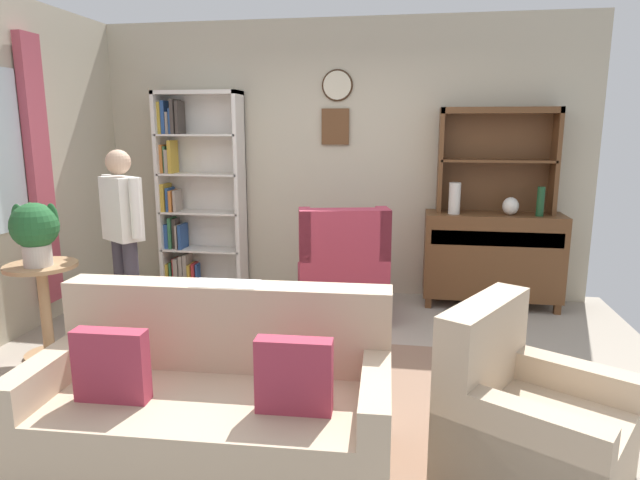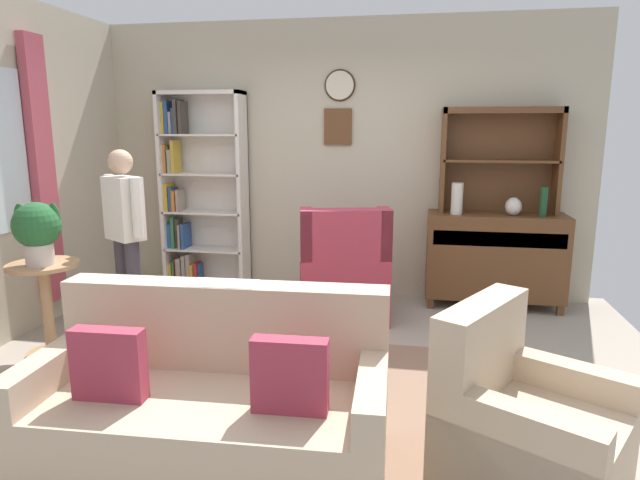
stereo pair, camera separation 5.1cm
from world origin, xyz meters
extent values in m
cube|color=#9E9384|center=(0.00, 0.00, -0.01)|extent=(5.40, 4.60, 0.02)
cube|color=#BCB299|center=(0.00, 2.13, 1.40)|extent=(5.00, 0.06, 2.80)
cylinder|color=beige|center=(-0.04, 2.08, 2.15)|extent=(0.28, 0.03, 0.28)
torus|color=#382314|center=(-0.04, 2.08, 2.15)|extent=(0.31, 0.02, 0.31)
cube|color=brown|center=(-0.05, 2.08, 1.74)|extent=(0.28, 0.03, 0.36)
cube|color=#B24756|center=(-2.44, 0.73, 1.35)|extent=(0.08, 0.24, 2.30)
cube|color=#846651|center=(0.20, -0.30, 0.00)|extent=(2.59, 1.95, 0.01)
cube|color=silver|center=(-1.89, 1.93, 1.05)|extent=(0.04, 0.30, 2.10)
cube|color=silver|center=(-1.03, 1.93, 1.05)|extent=(0.04, 0.30, 2.10)
cube|color=silver|center=(-1.46, 1.93, 2.08)|extent=(0.90, 0.30, 0.04)
cube|color=silver|center=(-1.46, 1.93, 0.02)|extent=(0.90, 0.30, 0.04)
cube|color=silver|center=(-1.46, 2.07, 1.05)|extent=(0.90, 0.01, 2.10)
cube|color=silver|center=(-1.46, 1.93, 0.44)|extent=(0.86, 0.30, 0.02)
cube|color=gold|center=(-1.85, 1.91, 0.17)|extent=(0.03, 0.18, 0.23)
cube|color=#337247|center=(-1.81, 1.91, 0.17)|extent=(0.02, 0.18, 0.25)
cube|color=#B22D33|center=(-1.78, 1.91, 0.20)|extent=(0.03, 0.17, 0.29)
cube|color=gray|center=(-1.74, 1.91, 0.20)|extent=(0.04, 0.24, 0.30)
cube|color=gray|center=(-1.69, 1.91, 0.21)|extent=(0.04, 0.21, 0.33)
cube|color=gray|center=(-1.64, 1.91, 0.22)|extent=(0.04, 0.21, 0.34)
cube|color=gold|center=(-1.60, 1.91, 0.17)|extent=(0.03, 0.22, 0.23)
cube|color=#B22D33|center=(-1.56, 1.91, 0.17)|extent=(0.03, 0.15, 0.24)
cube|color=#284C8C|center=(-1.53, 1.91, 0.17)|extent=(0.02, 0.11, 0.23)
cube|color=silver|center=(-1.46, 1.93, 0.85)|extent=(0.86, 0.30, 0.02)
cube|color=#284C8C|center=(-1.85, 1.91, 0.58)|extent=(0.04, 0.15, 0.26)
cube|color=#337247|center=(-1.80, 1.91, 0.62)|extent=(0.03, 0.17, 0.33)
cube|color=#3F3833|center=(-1.76, 1.91, 0.61)|extent=(0.04, 0.12, 0.32)
cube|color=gray|center=(-1.72, 1.91, 0.58)|extent=(0.02, 0.23, 0.26)
cube|color=#284C8C|center=(-1.68, 1.91, 0.59)|extent=(0.03, 0.22, 0.26)
cube|color=silver|center=(-1.46, 1.93, 1.25)|extent=(0.86, 0.30, 0.02)
cube|color=gold|center=(-1.85, 1.91, 1.00)|extent=(0.04, 0.22, 0.29)
cube|color=#284C8C|center=(-1.80, 1.91, 0.98)|extent=(0.03, 0.19, 0.25)
cube|color=#CC7233|center=(-1.76, 1.91, 0.97)|extent=(0.03, 0.22, 0.22)
cube|color=gray|center=(-1.72, 1.91, 0.97)|extent=(0.03, 0.20, 0.23)
cube|color=silver|center=(-1.46, 1.93, 1.66)|extent=(0.86, 0.30, 0.02)
cube|color=#CC7233|center=(-1.85, 1.91, 1.41)|extent=(0.03, 0.14, 0.29)
cube|color=#337247|center=(-1.82, 1.91, 1.40)|extent=(0.02, 0.12, 0.28)
cube|color=gray|center=(-1.79, 1.91, 1.38)|extent=(0.04, 0.18, 0.24)
cube|color=gold|center=(-1.75, 1.91, 1.43)|extent=(0.04, 0.20, 0.34)
cube|color=gold|center=(-1.85, 1.91, 1.83)|extent=(0.03, 0.14, 0.32)
cube|color=#284C8C|center=(-1.81, 1.91, 1.83)|extent=(0.04, 0.13, 0.34)
cube|color=gray|center=(-1.77, 1.91, 1.78)|extent=(0.03, 0.13, 0.22)
cube|color=#284C8C|center=(-1.73, 1.91, 1.80)|extent=(0.03, 0.16, 0.26)
cube|color=#3F3833|center=(-1.69, 1.91, 1.84)|extent=(0.03, 0.23, 0.35)
cube|color=#3F3833|center=(-1.65, 1.91, 1.83)|extent=(0.03, 0.20, 0.33)
cube|color=brown|center=(1.53, 1.86, 0.51)|extent=(1.30, 0.45, 0.82)
cube|color=brown|center=(0.93, 1.69, 0.05)|extent=(0.06, 0.06, 0.10)
cube|color=brown|center=(2.13, 1.69, 0.05)|extent=(0.06, 0.06, 0.10)
cube|color=brown|center=(0.93, 2.04, 0.05)|extent=(0.06, 0.06, 0.10)
cube|color=brown|center=(2.13, 2.04, 0.05)|extent=(0.06, 0.06, 0.10)
cube|color=#492C18|center=(1.53, 1.64, 0.71)|extent=(1.20, 0.01, 0.14)
cube|color=brown|center=(1.00, 1.94, 1.42)|extent=(0.04, 0.26, 1.00)
cube|color=brown|center=(2.06, 1.94, 1.42)|extent=(0.04, 0.26, 1.00)
cube|color=brown|center=(1.53, 1.94, 1.89)|extent=(1.10, 0.26, 0.06)
cube|color=brown|center=(1.53, 1.94, 1.42)|extent=(1.06, 0.26, 0.02)
cube|color=brown|center=(1.53, 2.06, 1.42)|extent=(1.10, 0.01, 1.00)
cylinder|color=beige|center=(1.14, 1.78, 1.07)|extent=(0.11, 0.11, 0.30)
ellipsoid|color=beige|center=(1.66, 1.79, 1.01)|extent=(0.15, 0.15, 0.17)
cylinder|color=#194223|center=(1.92, 1.77, 1.06)|extent=(0.07, 0.07, 0.28)
cube|color=#C6AD8E|center=(-0.24, -1.13, 0.21)|extent=(1.83, 0.92, 0.42)
cube|color=#C6AD8E|center=(-0.25, -0.81, 0.66)|extent=(1.81, 0.27, 0.48)
cube|color=#C6AD8E|center=(-1.07, -1.16, 0.30)|extent=(0.17, 0.85, 0.60)
cube|color=#C6AD8E|center=(0.59, -1.10, 0.30)|extent=(0.17, 0.85, 0.60)
cube|color=#A33347|center=(-0.69, -1.27, 0.60)|extent=(0.36, 0.11, 0.36)
cube|color=#A33347|center=(0.21, -1.23, 0.60)|extent=(0.36, 0.11, 0.36)
cube|color=white|center=(-0.25, -0.81, 0.90)|extent=(0.37, 0.19, 0.00)
cube|color=#C6AD8E|center=(1.37, -0.98, 0.20)|extent=(1.05, 1.04, 0.40)
cube|color=#C6AD8E|center=(1.11, -0.83, 0.64)|extent=(0.53, 0.74, 0.48)
cube|color=#C6AD8E|center=(1.22, -1.24, 0.28)|extent=(0.74, 0.51, 0.55)
cube|color=#C6AD8E|center=(1.53, -0.72, 0.28)|extent=(0.74, 0.51, 0.55)
cube|color=#A33347|center=(0.11, 1.33, 0.21)|extent=(0.94, 0.96, 0.42)
cube|color=#A33347|center=(0.18, 1.04, 0.74)|extent=(0.81, 0.37, 0.63)
cube|color=#A33347|center=(0.50, 1.15, 0.83)|extent=(0.16, 0.30, 0.44)
cube|color=#A33347|center=(-0.16, 1.00, 0.83)|extent=(0.16, 0.30, 0.44)
cylinder|color=#A87F56|center=(-1.99, 0.02, 0.72)|extent=(0.52, 0.52, 0.03)
cylinder|color=#A87F56|center=(-1.99, 0.02, 0.35)|extent=(0.08, 0.08, 0.70)
cylinder|color=#A87F56|center=(-1.99, 0.02, 0.01)|extent=(0.36, 0.36, 0.03)
cylinder|color=beige|center=(-1.96, -0.03, 0.81)|extent=(0.20, 0.20, 0.16)
sphere|color=#235B2D|center=(-1.96, -0.03, 1.03)|extent=(0.34, 0.34, 0.34)
ellipsoid|color=#235B2D|center=(-2.08, -0.04, 1.07)|extent=(0.10, 0.06, 0.24)
ellipsoid|color=#235B2D|center=(-1.86, 0.03, 1.07)|extent=(0.10, 0.06, 0.24)
ellipsoid|color=#235B2D|center=(-2.05, 0.05, 1.07)|extent=(0.10, 0.06, 0.24)
cylinder|color=#38333D|center=(-1.69, 0.62, 0.41)|extent=(0.17, 0.17, 0.82)
cylinder|color=#38333D|center=(-1.54, 0.52, 0.41)|extent=(0.17, 0.17, 0.82)
cube|color=silver|center=(-1.61, 0.57, 1.08)|extent=(0.39, 0.35, 0.52)
sphere|color=tan|center=(-1.61, 0.57, 1.46)|extent=(0.28, 0.28, 0.20)
cylinder|color=silver|center=(-1.80, 0.69, 1.11)|extent=(0.11, 0.11, 0.48)
cylinder|color=silver|center=(-1.43, 0.45, 1.11)|extent=(0.11, 0.11, 0.48)
cube|color=brown|center=(-0.04, -0.10, 0.40)|extent=(0.80, 0.50, 0.03)
cube|color=brown|center=(-0.41, -0.32, 0.20)|extent=(0.05, 0.05, 0.39)
cube|color=brown|center=(0.33, -0.32, 0.20)|extent=(0.05, 0.05, 0.39)
cube|color=brown|center=(-0.41, 0.12, 0.20)|extent=(0.05, 0.05, 0.39)
cube|color=brown|center=(0.33, 0.12, 0.20)|extent=(0.05, 0.05, 0.39)
cube|color=#CC7233|center=(-0.11, -0.09, 0.43)|extent=(0.19, 0.16, 0.03)
cube|color=#B22D33|center=(-0.12, -0.08, 0.46)|extent=(0.18, 0.12, 0.02)
cube|color=#284C8C|center=(-0.11, -0.08, 0.48)|extent=(0.17, 0.15, 0.02)
camera|label=1|loc=(0.72, -3.54, 1.73)|focal=30.70mm
camera|label=2|loc=(0.77, -3.54, 1.73)|focal=30.70mm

